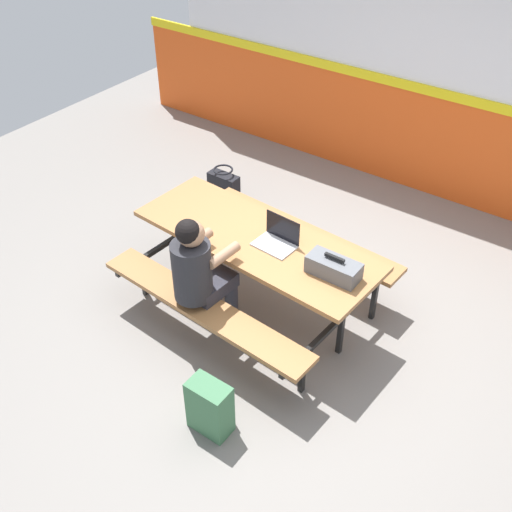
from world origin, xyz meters
TOP-DOWN VIEW (x-y plane):
  - ground_plane at (0.00, 0.00)m, footprint 10.00×10.00m
  - accent_backdrop at (0.00, 2.65)m, footprint 8.00×0.14m
  - picnic_table_main at (-0.50, 0.00)m, footprint 2.12×1.68m
  - student_nearer at (-0.63, -0.55)m, footprint 0.38×0.53m
  - laptop_silver at (-0.31, 0.02)m, footprint 0.33×0.24m
  - toolbox_grey at (0.24, -0.05)m, footprint 0.40×0.18m
  - backpack_dark at (-0.02, -1.21)m, footprint 0.30×0.22m
  - tote_bag_bright at (-1.71, 1.11)m, footprint 0.34×0.21m

SIDE VIEW (x-z plane):
  - ground_plane at x=0.00m, z-range -0.02..0.00m
  - tote_bag_bright at x=-1.71m, z-range -0.02..0.41m
  - backpack_dark at x=-0.02m, z-range 0.00..0.44m
  - picnic_table_main at x=-0.50m, z-range 0.21..0.95m
  - student_nearer at x=-0.63m, z-range 0.10..1.31m
  - laptop_silver at x=-0.31m, z-range 0.67..0.90m
  - toolbox_grey at x=0.24m, z-range 0.72..0.90m
  - accent_backdrop at x=0.00m, z-range -0.05..2.55m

